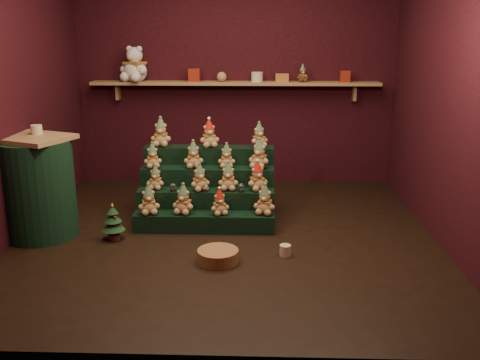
{
  "coord_description": "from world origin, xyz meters",
  "views": [
    {
      "loc": [
        0.3,
        -4.87,
        1.92
      ],
      "look_at": [
        0.12,
        0.25,
        0.5
      ],
      "focal_mm": 40.0,
      "sensor_mm": 36.0,
      "label": 1
    }
  ],
  "objects_px": {
    "riser_tier_front": "(204,222)",
    "white_bear": "(135,59)",
    "side_table": "(38,187)",
    "mug_right": "(285,250)",
    "mini_christmas_tree": "(113,222)",
    "snow_globe_a": "(173,187)",
    "snow_globe_c": "(241,188)",
    "mug_left": "(212,255)",
    "wicker_basket": "(218,256)",
    "snow_globe_b": "(205,188)",
    "brown_bear": "(303,73)"
  },
  "relations": [
    {
      "from": "snow_globe_c",
      "to": "mug_right",
      "type": "bearing_deg",
      "value": -61.08
    },
    {
      "from": "mug_left",
      "to": "wicker_basket",
      "type": "xyz_separation_m",
      "value": [
        0.06,
        -0.05,
        0.01
      ]
    },
    {
      "from": "snow_globe_c",
      "to": "riser_tier_front",
      "type": "bearing_deg",
      "value": -156.4
    },
    {
      "from": "snow_globe_a",
      "to": "side_table",
      "type": "xyz_separation_m",
      "value": [
        -1.24,
        -0.34,
        0.08
      ]
    },
    {
      "from": "side_table",
      "to": "mug_left",
      "type": "relative_size",
      "value": 11.0
    },
    {
      "from": "riser_tier_front",
      "to": "snow_globe_b",
      "type": "height_order",
      "value": "snow_globe_b"
    },
    {
      "from": "snow_globe_b",
      "to": "mug_left",
      "type": "bearing_deg",
      "value": -80.98
    },
    {
      "from": "snow_globe_b",
      "to": "wicker_basket",
      "type": "relative_size",
      "value": 0.24
    },
    {
      "from": "mini_christmas_tree",
      "to": "white_bear",
      "type": "bearing_deg",
      "value": 94.87
    },
    {
      "from": "mug_right",
      "to": "white_bear",
      "type": "bearing_deg",
      "value": 127.85
    },
    {
      "from": "snow_globe_a",
      "to": "riser_tier_front",
      "type": "bearing_deg",
      "value": -26.16
    },
    {
      "from": "riser_tier_front",
      "to": "snow_globe_c",
      "type": "relative_size",
      "value": 15.43
    },
    {
      "from": "riser_tier_front",
      "to": "snow_globe_c",
      "type": "height_order",
      "value": "snow_globe_c"
    },
    {
      "from": "white_bear",
      "to": "mini_christmas_tree",
      "type": "bearing_deg",
      "value": -60.14
    },
    {
      "from": "snow_globe_c",
      "to": "brown_bear",
      "type": "xyz_separation_m",
      "value": [
        0.7,
        1.55,
        1.02
      ]
    },
    {
      "from": "snow_globe_a",
      "to": "mini_christmas_tree",
      "type": "height_order",
      "value": "snow_globe_a"
    },
    {
      "from": "snow_globe_a",
      "to": "mug_left",
      "type": "xyz_separation_m",
      "value": [
        0.46,
        -0.86,
        -0.36
      ]
    },
    {
      "from": "wicker_basket",
      "to": "mug_right",
      "type": "bearing_deg",
      "value": 14.77
    },
    {
      "from": "riser_tier_front",
      "to": "white_bear",
      "type": "distance_m",
      "value": 2.49
    },
    {
      "from": "riser_tier_front",
      "to": "snow_globe_a",
      "type": "relative_size",
      "value": 16.35
    },
    {
      "from": "snow_globe_b",
      "to": "brown_bear",
      "type": "height_order",
      "value": "brown_bear"
    },
    {
      "from": "snow_globe_a",
      "to": "side_table",
      "type": "height_order",
      "value": "side_table"
    },
    {
      "from": "riser_tier_front",
      "to": "side_table",
      "type": "height_order",
      "value": "side_table"
    },
    {
      "from": "snow_globe_c",
      "to": "mug_left",
      "type": "distance_m",
      "value": 0.96
    },
    {
      "from": "side_table",
      "to": "wicker_basket",
      "type": "relative_size",
      "value": 2.77
    },
    {
      "from": "snow_globe_a",
      "to": "mug_right",
      "type": "xyz_separation_m",
      "value": [
        1.11,
        -0.75,
        -0.35
      ]
    },
    {
      "from": "mug_left",
      "to": "brown_bear",
      "type": "bearing_deg",
      "value": 68.83
    },
    {
      "from": "snow_globe_a",
      "to": "mini_christmas_tree",
      "type": "distance_m",
      "value": 0.7
    },
    {
      "from": "mini_christmas_tree",
      "to": "mug_left",
      "type": "height_order",
      "value": "mini_christmas_tree"
    },
    {
      "from": "snow_globe_c",
      "to": "mini_christmas_tree",
      "type": "xyz_separation_m",
      "value": [
        -1.2,
        -0.43,
        -0.22
      ]
    },
    {
      "from": "side_table",
      "to": "mini_christmas_tree",
      "type": "distance_m",
      "value": 0.79
    },
    {
      "from": "mug_left",
      "to": "mug_right",
      "type": "bearing_deg",
      "value": 9.48
    },
    {
      "from": "snow_globe_a",
      "to": "brown_bear",
      "type": "bearing_deg",
      "value": 48.0
    },
    {
      "from": "mini_christmas_tree",
      "to": "mug_right",
      "type": "xyz_separation_m",
      "value": [
        1.62,
        -0.33,
        -0.13
      ]
    },
    {
      "from": "wicker_basket",
      "to": "mug_left",
      "type": "bearing_deg",
      "value": 141.64
    },
    {
      "from": "side_table",
      "to": "white_bear",
      "type": "relative_size",
      "value": 1.82
    },
    {
      "from": "snow_globe_a",
      "to": "snow_globe_c",
      "type": "bearing_deg",
      "value": -0.0
    },
    {
      "from": "mini_christmas_tree",
      "to": "mug_left",
      "type": "distance_m",
      "value": 1.08
    },
    {
      "from": "riser_tier_front",
      "to": "white_bear",
      "type": "bearing_deg",
      "value": 120.5
    },
    {
      "from": "riser_tier_front",
      "to": "side_table",
      "type": "relative_size",
      "value": 1.42
    },
    {
      "from": "snow_globe_c",
      "to": "wicker_basket",
      "type": "relative_size",
      "value": 0.25
    },
    {
      "from": "mug_right",
      "to": "brown_bear",
      "type": "bearing_deg",
      "value": 82.9
    },
    {
      "from": "side_table",
      "to": "mug_right",
      "type": "distance_m",
      "value": 2.43
    },
    {
      "from": "snow_globe_c",
      "to": "mug_left",
      "type": "height_order",
      "value": "snow_globe_c"
    },
    {
      "from": "riser_tier_front",
      "to": "mug_left",
      "type": "distance_m",
      "value": 0.72
    },
    {
      "from": "snow_globe_a",
      "to": "wicker_basket",
      "type": "xyz_separation_m",
      "value": [
        0.52,
        -0.91,
        -0.35
      ]
    },
    {
      "from": "mini_christmas_tree",
      "to": "side_table",
      "type": "bearing_deg",
      "value": 173.06
    },
    {
      "from": "riser_tier_front",
      "to": "mug_left",
      "type": "xyz_separation_m",
      "value": [
        0.14,
        -0.7,
        -0.05
      ]
    },
    {
      "from": "side_table",
      "to": "brown_bear",
      "type": "relative_size",
      "value": 4.73
    },
    {
      "from": "brown_bear",
      "to": "snow_globe_a",
      "type": "bearing_deg",
      "value": -142.53
    }
  ]
}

